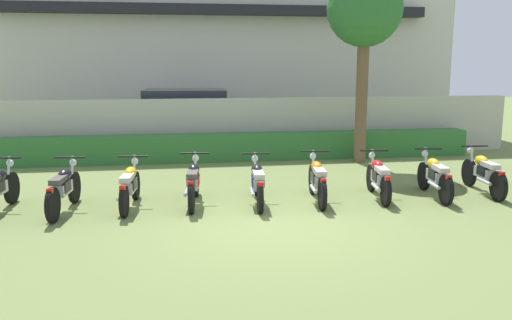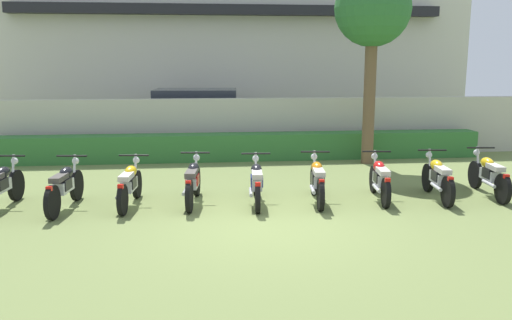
{
  "view_description": "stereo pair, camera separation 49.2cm",
  "coord_description": "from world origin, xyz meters",
  "px_view_note": "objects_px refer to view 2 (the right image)",
  "views": [
    {
      "loc": [
        -1.59,
        -8.69,
        2.82
      ],
      "look_at": [
        0.0,
        1.81,
        0.82
      ],
      "focal_mm": 37.12,
      "sensor_mm": 36.0,
      "label": 1
    },
    {
      "loc": [
        -1.11,
        -8.75,
        2.82
      ],
      "look_at": [
        0.0,
        1.81,
        0.82
      ],
      "focal_mm": 37.12,
      "sensor_mm": 36.0,
      "label": 2
    }
  ],
  "objects_px": {
    "motorcycle_in_row_6": "(317,180)",
    "motorcycle_in_row_9": "(489,175)",
    "motorcycle_in_row_2": "(65,186)",
    "motorcycle_in_row_7": "(380,179)",
    "motorcycle_in_row_3": "(130,184)",
    "parked_car": "(201,118)",
    "motorcycle_in_row_5": "(256,182)",
    "motorcycle_in_row_1": "(1,186)",
    "tree_near_inspector": "(373,12)",
    "motorcycle_in_row_8": "(438,178)",
    "motorcycle_in_row_4": "(193,181)"
  },
  "relations": [
    {
      "from": "tree_near_inspector",
      "to": "motorcycle_in_row_3",
      "type": "height_order",
      "value": "tree_near_inspector"
    },
    {
      "from": "motorcycle_in_row_7",
      "to": "tree_near_inspector",
      "type": "bearing_deg",
      "value": -6.56
    },
    {
      "from": "parked_car",
      "to": "motorcycle_in_row_3",
      "type": "height_order",
      "value": "parked_car"
    },
    {
      "from": "tree_near_inspector",
      "to": "motorcycle_in_row_3",
      "type": "bearing_deg",
      "value": -147.3
    },
    {
      "from": "motorcycle_in_row_1",
      "to": "motorcycle_in_row_8",
      "type": "xyz_separation_m",
      "value": [
        8.67,
        -0.13,
        -0.01
      ]
    },
    {
      "from": "tree_near_inspector",
      "to": "motorcycle_in_row_9",
      "type": "relative_size",
      "value": 2.66
    },
    {
      "from": "motorcycle_in_row_7",
      "to": "motorcycle_in_row_9",
      "type": "bearing_deg",
      "value": -80.83
    },
    {
      "from": "motorcycle_in_row_8",
      "to": "motorcycle_in_row_1",
      "type": "bearing_deg",
      "value": 95.94
    },
    {
      "from": "parked_car",
      "to": "motorcycle_in_row_2",
      "type": "bearing_deg",
      "value": -104.86
    },
    {
      "from": "motorcycle_in_row_4",
      "to": "motorcycle_in_row_9",
      "type": "bearing_deg",
      "value": -84.2
    },
    {
      "from": "motorcycle_in_row_6",
      "to": "motorcycle_in_row_7",
      "type": "height_order",
      "value": "motorcycle_in_row_6"
    },
    {
      "from": "motorcycle_in_row_5",
      "to": "motorcycle_in_row_9",
      "type": "xyz_separation_m",
      "value": [
        4.94,
        0.1,
        0.01
      ]
    },
    {
      "from": "motorcycle_in_row_9",
      "to": "parked_car",
      "type": "bearing_deg",
      "value": 44.86
    },
    {
      "from": "motorcycle_in_row_2",
      "to": "motorcycle_in_row_7",
      "type": "bearing_deg",
      "value": -83.63
    },
    {
      "from": "parked_car",
      "to": "motorcycle_in_row_3",
      "type": "bearing_deg",
      "value": -96.53
    },
    {
      "from": "motorcycle_in_row_8",
      "to": "motorcycle_in_row_9",
      "type": "bearing_deg",
      "value": -76.08
    },
    {
      "from": "parked_car",
      "to": "motorcycle_in_row_1",
      "type": "height_order",
      "value": "parked_car"
    },
    {
      "from": "motorcycle_in_row_2",
      "to": "motorcycle_in_row_5",
      "type": "relative_size",
      "value": 1.03
    },
    {
      "from": "tree_near_inspector",
      "to": "motorcycle_in_row_5",
      "type": "xyz_separation_m",
      "value": [
        -3.53,
        -3.93,
        -3.66
      ]
    },
    {
      "from": "motorcycle_in_row_6",
      "to": "motorcycle_in_row_8",
      "type": "relative_size",
      "value": 1.0
    },
    {
      "from": "motorcycle_in_row_6",
      "to": "motorcycle_in_row_9",
      "type": "xyz_separation_m",
      "value": [
        3.72,
        0.12,
        -0.0
      ]
    },
    {
      "from": "motorcycle_in_row_2",
      "to": "motorcycle_in_row_7",
      "type": "xyz_separation_m",
      "value": [
        6.25,
        0.08,
        -0.01
      ]
    },
    {
      "from": "motorcycle_in_row_6",
      "to": "motorcycle_in_row_9",
      "type": "bearing_deg",
      "value": -81.86
    },
    {
      "from": "tree_near_inspector",
      "to": "motorcycle_in_row_4",
      "type": "distance_m",
      "value": 7.12
    },
    {
      "from": "motorcycle_in_row_7",
      "to": "motorcycle_in_row_2",
      "type": "bearing_deg",
      "value": 98.3
    },
    {
      "from": "tree_near_inspector",
      "to": "motorcycle_in_row_5",
      "type": "distance_m",
      "value": 6.42
    },
    {
      "from": "motorcycle_in_row_3",
      "to": "motorcycle_in_row_8",
      "type": "bearing_deg",
      "value": -85.69
    },
    {
      "from": "motorcycle_in_row_3",
      "to": "motorcycle_in_row_4",
      "type": "xyz_separation_m",
      "value": [
        1.23,
        0.06,
        0.01
      ]
    },
    {
      "from": "motorcycle_in_row_1",
      "to": "tree_near_inspector",
      "type": "bearing_deg",
      "value": -60.68
    },
    {
      "from": "parked_car",
      "to": "motorcycle_in_row_8",
      "type": "height_order",
      "value": "parked_car"
    },
    {
      "from": "motorcycle_in_row_7",
      "to": "motorcycle_in_row_9",
      "type": "height_order",
      "value": "motorcycle_in_row_9"
    },
    {
      "from": "motorcycle_in_row_3",
      "to": "motorcycle_in_row_6",
      "type": "distance_m",
      "value": 3.72
    },
    {
      "from": "motorcycle_in_row_5",
      "to": "motorcycle_in_row_1",
      "type": "bearing_deg",
      "value": 93.31
    },
    {
      "from": "parked_car",
      "to": "motorcycle_in_row_5",
      "type": "xyz_separation_m",
      "value": [
        1.09,
        -7.59,
        -0.5
      ]
    },
    {
      "from": "motorcycle_in_row_4",
      "to": "motorcycle_in_row_5",
      "type": "xyz_separation_m",
      "value": [
        1.26,
        -0.13,
        -0.01
      ]
    },
    {
      "from": "motorcycle_in_row_5",
      "to": "motorcycle_in_row_6",
      "type": "height_order",
      "value": "motorcycle_in_row_6"
    },
    {
      "from": "motorcycle_in_row_5",
      "to": "motorcycle_in_row_6",
      "type": "xyz_separation_m",
      "value": [
        1.23,
        -0.02,
        0.01
      ]
    },
    {
      "from": "tree_near_inspector",
      "to": "motorcycle_in_row_6",
      "type": "height_order",
      "value": "tree_near_inspector"
    },
    {
      "from": "parked_car",
      "to": "motorcycle_in_row_5",
      "type": "relative_size",
      "value": 2.42
    },
    {
      "from": "motorcycle_in_row_9",
      "to": "tree_near_inspector",
      "type": "bearing_deg",
      "value": 26.26
    },
    {
      "from": "motorcycle_in_row_1",
      "to": "motorcycle_in_row_9",
      "type": "bearing_deg",
      "value": -85.06
    },
    {
      "from": "motorcycle_in_row_7",
      "to": "motorcycle_in_row_3",
      "type": "bearing_deg",
      "value": 97.24
    },
    {
      "from": "motorcycle_in_row_4",
      "to": "motorcycle_in_row_7",
      "type": "relative_size",
      "value": 1.05
    },
    {
      "from": "motorcycle_in_row_5",
      "to": "motorcycle_in_row_8",
      "type": "xyz_separation_m",
      "value": [
        3.75,
        -0.05,
        0.01
      ]
    },
    {
      "from": "motorcycle_in_row_7",
      "to": "motorcycle_in_row_9",
      "type": "relative_size",
      "value": 0.92
    },
    {
      "from": "motorcycle_in_row_2",
      "to": "motorcycle_in_row_6",
      "type": "distance_m",
      "value": 4.93
    },
    {
      "from": "tree_near_inspector",
      "to": "motorcycle_in_row_2",
      "type": "bearing_deg",
      "value": -151.2
    },
    {
      "from": "tree_near_inspector",
      "to": "motorcycle_in_row_5",
      "type": "height_order",
      "value": "tree_near_inspector"
    },
    {
      "from": "motorcycle_in_row_2",
      "to": "motorcycle_in_row_7",
      "type": "distance_m",
      "value": 6.25
    },
    {
      "from": "motorcycle_in_row_7",
      "to": "motorcycle_in_row_8",
      "type": "distance_m",
      "value": 1.21
    }
  ]
}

